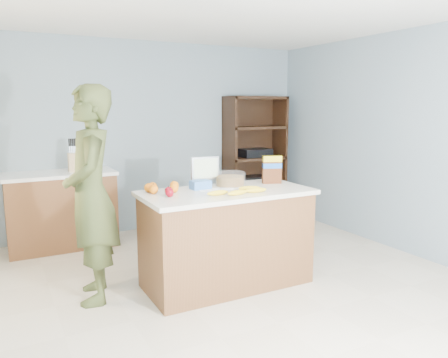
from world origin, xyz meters
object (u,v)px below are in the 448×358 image
tv (205,169)px  cereal_box (272,167)px  shelving_unit (253,160)px  counter_peninsula (227,242)px  person (91,195)px

tv → cereal_box: (0.64, -0.20, 0.00)m
shelving_unit → tv: (-1.61, -1.73, 0.19)m
tv → cereal_box: bearing=-17.4°
tv → counter_peninsula: bearing=-78.6°
shelving_unit → person: 3.24m
shelving_unit → cereal_box: size_ratio=6.44×
counter_peninsula → person: (-1.16, 0.27, 0.51)m
person → counter_peninsula: bearing=86.6°
counter_peninsula → tv: (-0.06, 0.32, 0.64)m
tv → cereal_box: size_ratio=1.01×
shelving_unit → person: bearing=-146.7°
shelving_unit → tv: shelving_unit is taller
tv → shelving_unit: bearing=47.0°
counter_peninsula → tv: 0.72m
counter_peninsula → person: size_ratio=0.85×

